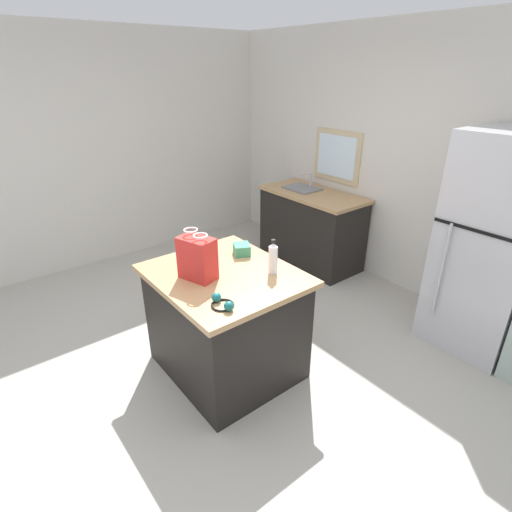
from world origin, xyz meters
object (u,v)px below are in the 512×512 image
Objects in this scene: shopping_bag at (197,258)px; kitchen_island at (226,322)px; bottle at (273,258)px; small_box at (242,249)px; ear_defenders at (223,303)px; refrigerator at (492,247)px.

kitchen_island is at bearing 73.99° from shopping_bag.
bottle is (0.27, 0.47, -0.04)m from shopping_bag.
shopping_bag is at bearing -106.01° from kitchen_island.
bottle is (0.40, -0.01, 0.08)m from small_box.
small_box is at bearing 178.00° from bottle.
bottle is 0.57m from ear_defenders.
ear_defenders is (0.42, -0.08, -0.14)m from shopping_bag.
refrigerator is 2.39m from shopping_bag.
kitchen_island is 4.17× the size of bottle.
shopping_bag is 1.34× the size of bottle.
refrigerator is 6.92× the size of bottle.
small_box is at bearing 134.52° from ear_defenders.
refrigerator is at bearing 52.93° from small_box.
small_box is 0.71× the size of ear_defenders.
bottle is at bearing 51.99° from kitchen_island.
shopping_bag is (-1.10, -2.11, 0.11)m from refrigerator.
small_box is at bearing 121.40° from kitchen_island.
shopping_bag is at bearing 169.74° from ear_defenders.
refrigerator is 9.17× the size of ear_defenders.
shopping_bag is at bearing -75.15° from small_box.
shopping_bag is 2.50× the size of small_box.
small_box is 0.54× the size of bottle.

